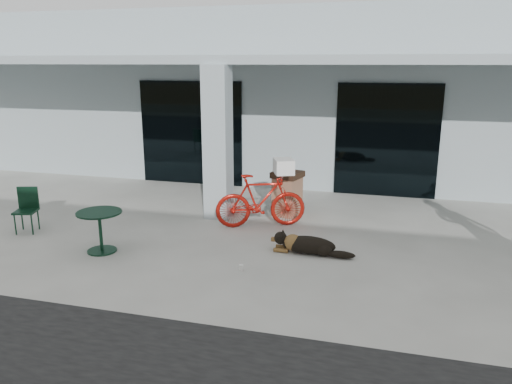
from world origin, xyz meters
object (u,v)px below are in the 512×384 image
(dog, at_px, (308,244))
(trash_receptacle, at_px, (287,193))
(bicycle, at_px, (261,201))
(cafe_table_near, at_px, (101,232))
(cafe_chair_near, at_px, (26,211))

(dog, height_order, trash_receptacle, trash_receptacle)
(bicycle, xyz_separation_m, cafe_table_near, (-2.30, -2.03, -0.18))
(trash_receptacle, bearing_deg, dog, -68.94)
(cafe_table_near, bearing_deg, bicycle, 41.45)
(bicycle, bearing_deg, dog, -158.93)
(bicycle, height_order, cafe_chair_near, bicycle)
(trash_receptacle, bearing_deg, cafe_chair_near, -152.31)
(dog, relative_size, trash_receptacle, 1.13)
(dog, height_order, cafe_table_near, cafe_table_near)
(cafe_chair_near, relative_size, trash_receptacle, 0.90)
(dog, xyz_separation_m, cafe_chair_near, (-5.39, -0.30, 0.25))
(dog, xyz_separation_m, trash_receptacle, (-0.81, 2.10, 0.30))
(bicycle, bearing_deg, cafe_table_near, 108.61)
(cafe_table_near, bearing_deg, trash_receptacle, 47.93)
(dog, relative_size, cafe_table_near, 1.40)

